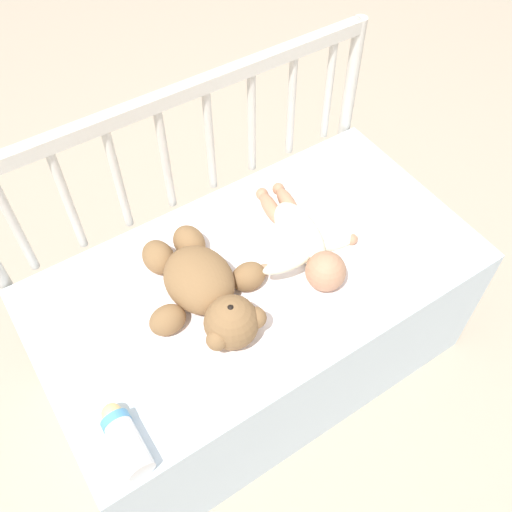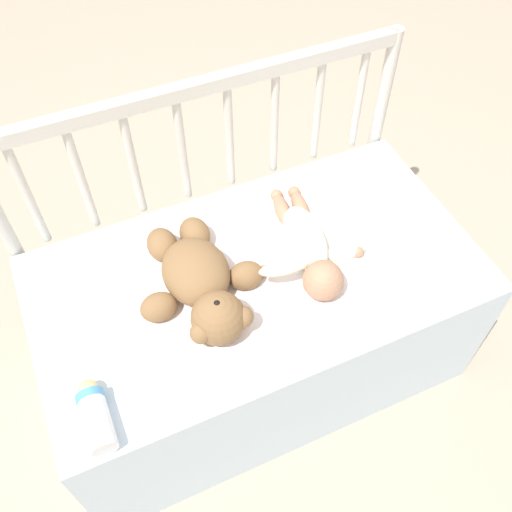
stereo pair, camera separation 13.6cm
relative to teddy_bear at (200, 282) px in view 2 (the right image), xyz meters
The scene contains 7 objects.
ground_plane 0.53m from the teddy_bear, ahead, with size 12.00×12.00×0.00m, color tan.
crib_mattress 0.32m from the teddy_bear, ahead, with size 1.10×0.60×0.45m.
crib_rail 0.36m from the teddy_bear, 65.74° to the left, with size 1.10×0.04×0.80m.
blanket 0.16m from the teddy_bear, 10.29° to the left, with size 0.78×0.51×0.01m.
teddy_bear is the anchor object (origin of this frame).
baby 0.28m from the teddy_bear, ahead, with size 0.30×0.38×0.10m.
baby_bottle 0.37m from the teddy_bear, 146.16° to the right, with size 0.06×0.16×0.06m.
Camera 2 is at (-0.34, -0.75, 1.58)m, focal length 40.00 mm.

